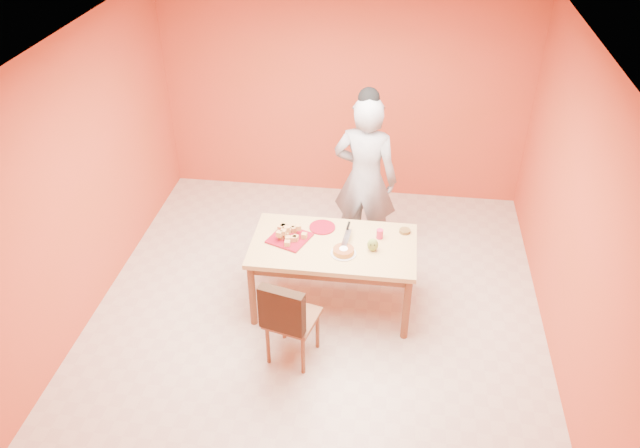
# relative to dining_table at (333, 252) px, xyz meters

# --- Properties ---
(floor) EXTENTS (5.00, 5.00, 0.00)m
(floor) POSITION_rel_dining_table_xyz_m (-0.14, -0.19, -0.67)
(floor) COLOR beige
(floor) RESTS_ON ground
(ceiling) EXTENTS (5.00, 5.00, 0.00)m
(ceiling) POSITION_rel_dining_table_xyz_m (-0.14, -0.19, 2.03)
(ceiling) COLOR silver
(ceiling) RESTS_ON wall_back
(wall_back) EXTENTS (4.50, 0.00, 4.50)m
(wall_back) POSITION_rel_dining_table_xyz_m (-0.14, 2.31, 0.68)
(wall_back) COLOR #CE472F
(wall_back) RESTS_ON floor
(wall_left) EXTENTS (0.00, 5.00, 5.00)m
(wall_left) POSITION_rel_dining_table_xyz_m (-2.39, -0.19, 0.68)
(wall_left) COLOR #CE472F
(wall_left) RESTS_ON floor
(wall_right) EXTENTS (0.00, 5.00, 5.00)m
(wall_right) POSITION_rel_dining_table_xyz_m (2.11, -0.19, 0.68)
(wall_right) COLOR #CE472F
(wall_right) RESTS_ON floor
(dining_table) EXTENTS (1.60, 0.90, 0.76)m
(dining_table) POSITION_rel_dining_table_xyz_m (0.00, 0.00, 0.00)
(dining_table) COLOR tan
(dining_table) RESTS_ON floor
(dining_chair) EXTENTS (0.53, 0.59, 0.94)m
(dining_chair) POSITION_rel_dining_table_xyz_m (-0.28, -0.78, -0.18)
(dining_chair) COLOR brown
(dining_chair) RESTS_ON floor
(pastry_pile) EXTENTS (0.32, 0.32, 0.10)m
(pastry_pile) POSITION_rel_dining_table_xyz_m (-0.44, 0.03, 0.17)
(pastry_pile) COLOR tan
(pastry_pile) RESTS_ON pastry_platter
(person) EXTENTS (0.76, 0.57, 1.91)m
(person) POSITION_rel_dining_table_xyz_m (0.23, 0.95, 0.29)
(person) COLOR #979699
(person) RESTS_ON floor
(pastry_platter) EXTENTS (0.46, 0.46, 0.02)m
(pastry_platter) POSITION_rel_dining_table_xyz_m (-0.44, 0.03, 0.10)
(pastry_platter) COLOR maroon
(pastry_platter) RESTS_ON dining_table
(red_dinner_plate) EXTENTS (0.26, 0.26, 0.02)m
(red_dinner_plate) POSITION_rel_dining_table_xyz_m (-0.14, 0.26, 0.10)
(red_dinner_plate) COLOR maroon
(red_dinner_plate) RESTS_ON dining_table
(white_cake_plate) EXTENTS (0.26, 0.26, 0.01)m
(white_cake_plate) POSITION_rel_dining_table_xyz_m (0.11, -0.15, 0.10)
(white_cake_plate) COLOR silver
(white_cake_plate) RESTS_ON dining_table
(sponge_cake) EXTENTS (0.26, 0.26, 0.05)m
(sponge_cake) POSITION_rel_dining_table_xyz_m (0.11, -0.15, 0.13)
(sponge_cake) COLOR gold
(sponge_cake) RESTS_ON white_cake_plate
(cake_server) EXTENTS (0.08, 0.29, 0.01)m
(cake_server) POSITION_rel_dining_table_xyz_m (0.12, 0.03, 0.16)
(cake_server) COLOR silver
(cake_server) RESTS_ON sponge_cake
(egg_ornament) EXTENTS (0.11, 0.09, 0.13)m
(egg_ornament) POSITION_rel_dining_table_xyz_m (0.38, -0.06, 0.16)
(egg_ornament) COLOR olive
(egg_ornament) RESTS_ON dining_table
(magenta_glass) EXTENTS (0.09, 0.09, 0.10)m
(magenta_glass) POSITION_rel_dining_table_xyz_m (0.44, 0.16, 0.14)
(magenta_glass) COLOR #C01C45
(magenta_glass) RESTS_ON dining_table
(checker_tin) EXTENTS (0.14, 0.14, 0.03)m
(checker_tin) POSITION_rel_dining_table_xyz_m (0.68, 0.29, 0.11)
(checker_tin) COLOR #3D2710
(checker_tin) RESTS_ON dining_table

